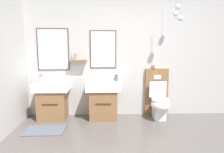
{
  "coord_description": "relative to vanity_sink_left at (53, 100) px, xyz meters",
  "views": [
    {
      "loc": [
        -0.71,
        -2.17,
        1.47
      ],
      "look_at": [
        -0.58,
        1.69,
        0.87
      ],
      "focal_mm": 31.94,
      "sensor_mm": 36.0,
      "label": 1
    }
  ],
  "objects": [
    {
      "name": "soap_dispenser",
      "position": [
        1.29,
        0.18,
        0.42
      ],
      "size": [
        0.06,
        0.06,
        0.18
      ],
      "color": "#4C4C51",
      "rests_on": "vanity_sink_right"
    },
    {
      "name": "toilet",
      "position": [
        2.15,
        0.01,
        -0.02
      ],
      "size": [
        0.48,
        0.62,
        1.0
      ],
      "color": "brown",
      "rests_on": "ground"
    },
    {
      "name": "wall_back",
      "position": [
        1.76,
        0.27,
        0.93
      ],
      "size": [
        4.9,
        0.65,
        2.65
      ],
      "color": "#B7B5B2",
      "rests_on": "ground"
    },
    {
      "name": "toothbrush_cup",
      "position": [
        -0.26,
        0.17,
        0.4
      ],
      "size": [
        0.07,
        0.07,
        0.2
      ],
      "color": "silver",
      "rests_on": "vanity_sink_left"
    },
    {
      "name": "bath_mat",
      "position": [
        0.0,
        -0.6,
        -0.39
      ],
      "size": [
        0.68,
        0.44,
        0.01
      ],
      "primitive_type": "cube",
      "color": "#474C56",
      "rests_on": "ground"
    },
    {
      "name": "vanity_sink_right",
      "position": [
        1.02,
        0.0,
        0.0
      ],
      "size": [
        0.68,
        0.5,
        0.74
      ],
      "color": "brown",
      "rests_on": "ground"
    },
    {
      "name": "vanity_sink_left",
      "position": [
        0.0,
        0.0,
        0.0
      ],
      "size": [
        0.68,
        0.5,
        0.74
      ],
      "color": "brown",
      "rests_on": "ground"
    },
    {
      "name": "tap_on_right_sink",
      "position": [
        1.02,
        0.18,
        0.41
      ],
      "size": [
        0.03,
        0.13,
        0.11
      ],
      "color": "silver",
      "rests_on": "vanity_sink_right"
    },
    {
      "name": "tap_on_left_sink",
      "position": [
        0.0,
        0.18,
        0.41
      ],
      "size": [
        0.03,
        0.13,
        0.11
      ],
      "color": "silver",
      "rests_on": "vanity_sink_left"
    }
  ]
}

